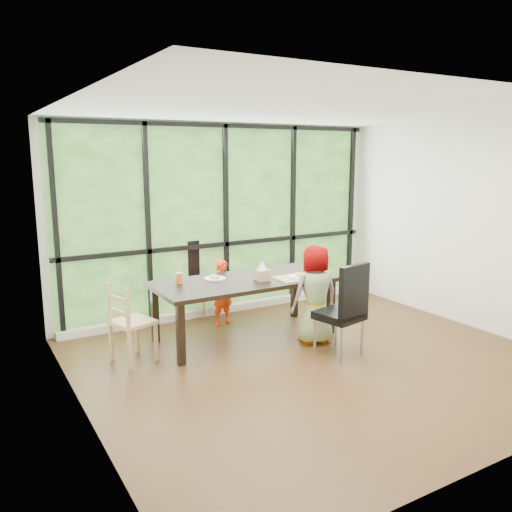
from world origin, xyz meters
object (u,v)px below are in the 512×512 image
(green_cup, at_px, (319,270))
(chair_interior_leather, at_px, (339,309))
(chair_end_beech, at_px, (133,322))
(plate_near, at_px, (299,276))
(tissue_box, at_px, (262,275))
(child_toddler, at_px, (223,292))
(orange_cup, at_px, (179,278))
(dining_table, at_px, (245,309))
(child_older, at_px, (316,294))
(plate_far, at_px, (215,278))
(chair_window_leather, at_px, (209,279))
(white_mug, at_px, (312,266))

(green_cup, bearing_deg, chair_interior_leather, -109.41)
(chair_end_beech, relative_size, plate_near, 3.41)
(tissue_box, bearing_deg, child_toddler, 101.73)
(chair_end_beech, relative_size, orange_cup, 7.04)
(chair_end_beech, bearing_deg, plate_near, -111.80)
(dining_table, xyz_separation_m, child_older, (0.67, -0.57, 0.23))
(orange_cup, distance_m, green_cup, 1.77)
(dining_table, bearing_deg, plate_near, -19.19)
(chair_interior_leather, distance_m, tissue_box, 1.04)
(dining_table, xyz_separation_m, chair_end_beech, (-1.44, -0.04, 0.08))
(plate_far, bearing_deg, child_toddler, 52.88)
(plate_far, distance_m, tissue_box, 0.59)
(plate_far, distance_m, green_cup, 1.33)
(chair_window_leather, relative_size, white_mug, 12.70)
(chair_window_leather, xyz_separation_m, plate_near, (0.67, -1.23, 0.22))
(child_older, distance_m, green_cup, 0.45)
(dining_table, distance_m, tissue_box, 0.49)
(chair_window_leather, height_order, chair_interior_leather, same)
(chair_window_leather, distance_m, tissue_box, 1.20)
(orange_cup, height_order, green_cup, orange_cup)
(chair_window_leather, relative_size, child_toddler, 1.21)
(dining_table, relative_size, plate_far, 8.51)
(plate_far, relative_size, plate_near, 1.00)
(chair_window_leather, distance_m, child_older, 1.72)
(orange_cup, relative_size, tissue_box, 0.83)
(chair_window_leather, bearing_deg, orange_cup, -137.12)
(plate_near, bearing_deg, child_toddler, 127.78)
(chair_end_beech, bearing_deg, orange_cup, -86.02)
(child_toddler, height_order, tissue_box, child_toddler)
(plate_far, bearing_deg, chair_end_beech, -168.20)
(orange_cup, xyz_separation_m, green_cup, (1.70, -0.48, -0.00))
(child_toddler, xyz_separation_m, child_older, (0.67, -1.18, 0.16))
(child_toddler, distance_m, green_cup, 1.33)
(chair_interior_leather, bearing_deg, plate_near, -101.15)
(plate_far, height_order, tissue_box, tissue_box)
(plate_near, height_order, tissue_box, tissue_box)
(chair_interior_leather, distance_m, child_older, 0.45)
(chair_window_leather, bearing_deg, child_toddler, -90.46)
(chair_end_beech, bearing_deg, child_older, -120.87)
(tissue_box, bearing_deg, plate_near, -8.62)
(chair_end_beech, bearing_deg, green_cup, -112.20)
(green_cup, bearing_deg, child_older, -130.77)
(child_older, bearing_deg, plate_near, -78.87)
(child_toddler, height_order, orange_cup, child_toddler)
(chair_interior_leather, relative_size, white_mug, 12.70)
(chair_window_leather, height_order, plate_near, chair_window_leather)
(plate_near, bearing_deg, plate_far, 156.26)
(plate_far, xyz_separation_m, green_cup, (1.24, -0.47, 0.05))
(chair_end_beech, height_order, plate_near, chair_end_beech)
(chair_interior_leather, distance_m, child_toddler, 1.76)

